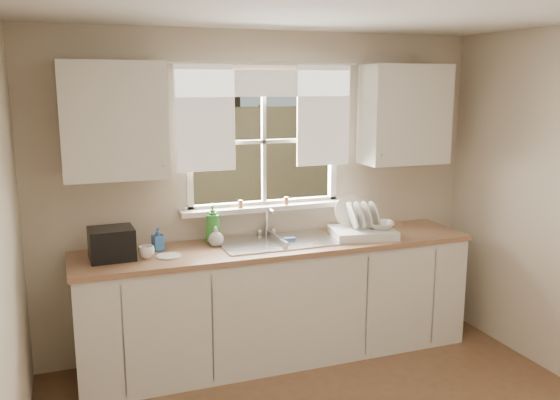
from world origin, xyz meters
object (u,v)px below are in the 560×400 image
object	(u,v)px
soap_bottle_a	(213,223)
black_appliance	(112,244)
cup	(146,252)
dish_rack	(362,228)

from	to	relation	value
soap_bottle_a	black_appliance	bearing A→B (deg)	-147.31
cup	black_appliance	size ratio (longest dim) A/B	0.37
dish_rack	soap_bottle_a	xyz separation A→B (m)	(-1.15, 0.23, 0.08)
cup	black_appliance	xyz separation A→B (m)	(-0.22, 0.06, 0.07)
dish_rack	black_appliance	distance (m)	1.91
dish_rack	soap_bottle_a	world-z (taller)	dish_rack
dish_rack	black_appliance	size ratio (longest dim) A/B	1.81
cup	black_appliance	bearing A→B (deg)	150.43
soap_bottle_a	cup	world-z (taller)	soap_bottle_a
cup	dish_rack	bearing A→B (deg)	-13.27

